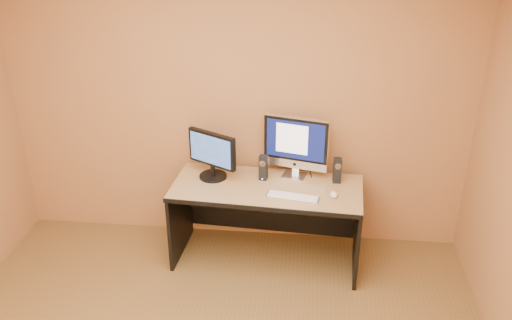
{
  "coord_description": "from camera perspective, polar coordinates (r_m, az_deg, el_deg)",
  "views": [
    {
      "loc": [
        0.61,
        -2.33,
        2.88
      ],
      "look_at": [
        0.22,
        1.49,
        1.01
      ],
      "focal_mm": 38.0,
      "sensor_mm": 36.0,
      "label": 1
    }
  ],
  "objects": [
    {
      "name": "cable_a",
      "position": [
        4.74,
        5.7,
        -1.22
      ],
      "size": [
        0.04,
        0.21,
        0.01
      ],
      "primitive_type": "cylinder",
      "rotation": [
        1.57,
        0.0,
        0.14
      ],
      "color": "black",
      "rests_on": "desk"
    },
    {
      "name": "desk",
      "position": [
        4.67,
        1.11,
        -6.72
      ],
      "size": [
        1.61,
        0.78,
        0.72
      ],
      "primitive_type": null,
      "rotation": [
        0.0,
        0.0,
        -0.06
      ],
      "color": "#A77C53",
      "rests_on": "ground"
    },
    {
      "name": "imac",
      "position": [
        4.54,
        4.12,
        1.31
      ],
      "size": [
        0.59,
        0.34,
        0.54
      ],
      "primitive_type": null,
      "rotation": [
        0.0,
        0.0,
        -0.25
      ],
      "color": "silver",
      "rests_on": "desk"
    },
    {
      "name": "mouse",
      "position": [
        4.38,
        8.19,
        -3.59
      ],
      "size": [
        0.06,
        0.1,
        0.04
      ],
      "primitive_type": "ellipsoid",
      "rotation": [
        0.0,
        0.0,
        0.07
      ],
      "color": "white",
      "rests_on": "desk"
    },
    {
      "name": "cable_b",
      "position": [
        4.74,
        4.08,
        -1.15
      ],
      "size": [
        0.1,
        0.15,
        0.01
      ],
      "primitive_type": "cylinder",
      "rotation": [
        1.57,
        0.0,
        -0.56
      ],
      "color": "black",
      "rests_on": "desk"
    },
    {
      "name": "second_monitor",
      "position": [
        4.56,
        -4.62,
        0.49
      ],
      "size": [
        0.53,
        0.43,
        0.41
      ],
      "primitive_type": null,
      "rotation": [
        0.0,
        0.0,
        -0.5
      ],
      "color": "black",
      "rests_on": "desk"
    },
    {
      "name": "speaker_left",
      "position": [
        4.55,
        0.77,
        -0.81
      ],
      "size": [
        0.08,
        0.08,
        0.22
      ],
      "primitive_type": null,
      "rotation": [
        0.0,
        0.0,
        -0.13
      ],
      "color": "black",
      "rests_on": "desk"
    },
    {
      "name": "walls",
      "position": [
        2.88,
        -7.4,
        -7.55
      ],
      "size": [
        4.0,
        4.0,
        2.6
      ],
      "primitive_type": null,
      "color": "#9D6E3F",
      "rests_on": "ground"
    },
    {
      "name": "keyboard",
      "position": [
        4.33,
        3.89,
        -3.88
      ],
      "size": [
        0.43,
        0.18,
        0.02
      ],
      "primitive_type": "cube",
      "rotation": [
        0.0,
        0.0,
        -0.17
      ],
      "color": "silver",
      "rests_on": "desk"
    },
    {
      "name": "speaker_right",
      "position": [
        4.56,
        8.55,
        -1.09
      ],
      "size": [
        0.07,
        0.07,
        0.22
      ],
      "primitive_type": null,
      "rotation": [
        0.0,
        0.0,
        0.06
      ],
      "color": "black",
      "rests_on": "desk"
    }
  ]
}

